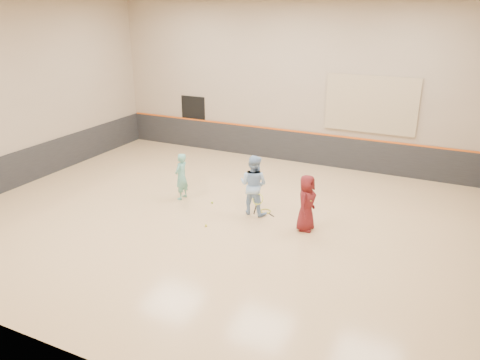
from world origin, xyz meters
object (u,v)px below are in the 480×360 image
at_px(girl, 181,176).
at_px(instructor, 254,185).
at_px(spare_racket, 266,211).
at_px(young_man, 306,203).

distance_m(girl, instructor, 2.49).
xyz_separation_m(girl, spare_racket, (2.78, 0.21, -0.72)).
distance_m(girl, young_man, 4.23).
height_order(instructor, spare_racket, instructor).
distance_m(instructor, young_man, 1.76).
height_order(girl, young_man, young_man).
bearing_deg(young_man, spare_racket, 67.70).
distance_m(instructor, spare_racket, 0.95).
relative_size(girl, spare_racket, 2.11).
bearing_deg(spare_racket, girl, -175.70).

